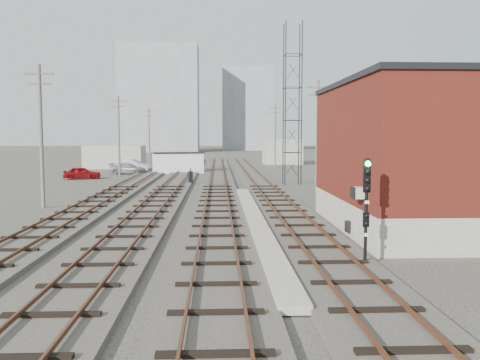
{
  "coord_description": "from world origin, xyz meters",
  "views": [
    {
      "loc": [
        -1.44,
        -12.37,
        4.58
      ],
      "look_at": [
        -0.26,
        14.77,
        2.2
      ],
      "focal_mm": 38.0,
      "sensor_mm": 36.0,
      "label": 1
    }
  ],
  "objects": [
    {
      "name": "ground",
      "position": [
        0.0,
        60.0,
        0.0
      ],
      "size": [
        320.0,
        320.0,
        0.0
      ],
      "primitive_type": "plane",
      "color": "#282621",
      "rests_on": "ground"
    },
    {
      "name": "shed_right",
      "position": [
        9.0,
        70.0,
        2.0
      ],
      "size": [
        6.0,
        6.0,
        4.0
      ],
      "primitive_type": "cube",
      "color": "gray",
      "rests_on": "ground"
    },
    {
      "name": "shed_left",
      "position": [
        -16.0,
        60.0,
        1.6
      ],
      "size": [
        8.0,
        5.0,
        3.2
      ],
      "primitive_type": "cube",
      "color": "gray",
      "rests_on": "ground"
    },
    {
      "name": "switch_stand",
      "position": [
        -4.02,
        35.19,
        0.7
      ],
      "size": [
        0.45,
        0.45,
        1.48
      ],
      "rotation": [
        0.0,
        0.0,
        0.43
      ],
      "color": "black",
      "rests_on": "ground"
    },
    {
      "name": "apartment_right",
      "position": [
        8.0,
        150.0,
        13.0
      ],
      "size": [
        16.0,
        12.0,
        26.0
      ],
      "primitive_type": "cube",
      "color": "gray",
      "rests_on": "ground"
    },
    {
      "name": "track_left",
      "position": [
        -9.5,
        39.0,
        0.11
      ],
      "size": [
        3.2,
        90.0,
        0.39
      ],
      "color": "#332D28",
      "rests_on": "ground"
    },
    {
      "name": "track_right",
      "position": [
        2.5,
        39.0,
        0.11
      ],
      "size": [
        3.2,
        90.0,
        0.39
      ],
      "color": "#332D28",
      "rests_on": "ground"
    },
    {
      "name": "lattice_tower",
      "position": [
        5.5,
        35.0,
        7.5
      ],
      "size": [
        1.6,
        1.6,
        15.0
      ],
      "color": "black",
      "rests_on": "ground"
    },
    {
      "name": "platform_curb",
      "position": [
        0.5,
        14.0,
        0.13
      ],
      "size": [
        0.9,
        28.0,
        0.26
      ],
      "primitive_type": "cube",
      "color": "gray",
      "rests_on": "ground"
    },
    {
      "name": "utility_pole_right_a",
      "position": [
        6.5,
        28.0,
        4.8
      ],
      "size": [
        1.8,
        0.24,
        9.0
      ],
      "color": "#595147",
      "rests_on": "ground"
    },
    {
      "name": "track_mid_left",
      "position": [
        -5.5,
        39.0,
        0.11
      ],
      "size": [
        3.2,
        90.0,
        0.39
      ],
      "color": "#332D28",
      "rests_on": "ground"
    },
    {
      "name": "track_mid_right",
      "position": [
        -1.5,
        39.0,
        0.11
      ],
      "size": [
        3.2,
        90.0,
        0.39
      ],
      "color": "#332D28",
      "rests_on": "ground"
    },
    {
      "name": "car_red",
      "position": [
        -15.81,
        41.74,
        0.66
      ],
      "size": [
        4.09,
        2.31,
        1.31
      ],
      "primitive_type": "imported",
      "rotation": [
        0.0,
        0.0,
        1.78
      ],
      "color": "maroon",
      "rests_on": "ground"
    },
    {
      "name": "utility_pole_left_c",
      "position": [
        -12.5,
        70.0,
        4.8
      ],
      "size": [
        1.8,
        0.24,
        9.0
      ],
      "color": "#595147",
      "rests_on": "ground"
    },
    {
      "name": "utility_pole_left_a",
      "position": [
        -12.5,
        20.0,
        4.8
      ],
      "size": [
        1.8,
        0.24,
        9.0
      ],
      "color": "#595147",
      "rests_on": "ground"
    },
    {
      "name": "signal_mast",
      "position": [
        3.7,
        4.85,
        2.2
      ],
      "size": [
        0.4,
        0.41,
        3.81
      ],
      "color": "gray",
      "rests_on": "ground"
    },
    {
      "name": "apartment_left",
      "position": [
        -18.0,
        135.0,
        15.0
      ],
      "size": [
        22.0,
        14.0,
        30.0
      ],
      "primitive_type": "cube",
      "color": "gray",
      "rests_on": "ground"
    },
    {
      "name": "car_silver",
      "position": [
        -12.16,
        52.05,
        0.78
      ],
      "size": [
        5.04,
        2.95,
        1.57
      ],
      "primitive_type": "imported",
      "rotation": [
        0.0,
        0.0,
        1.28
      ],
      "color": "#ACADB4",
      "rests_on": "ground"
    },
    {
      "name": "utility_pole_right_b",
      "position": [
        6.5,
        58.0,
        4.8
      ],
      "size": [
        1.8,
        0.24,
        9.0
      ],
      "color": "#595147",
      "rests_on": "ground"
    },
    {
      "name": "car_grey",
      "position": [
        -12.16,
        48.51,
        0.66
      ],
      "size": [
        4.82,
        2.76,
        1.31
      ],
      "primitive_type": "imported",
      "rotation": [
        0.0,
        0.0,
        1.36
      ],
      "color": "gray",
      "rests_on": "ground"
    },
    {
      "name": "site_trailer",
      "position": [
        -6.32,
        49.72,
        1.3
      ],
      "size": [
        6.54,
        3.97,
        2.57
      ],
      "rotation": [
        0.0,
        0.0,
        0.23
      ],
      "color": "white",
      "rests_on": "ground"
    },
    {
      "name": "utility_pole_left_b",
      "position": [
        -12.5,
        45.0,
        4.8
      ],
      "size": [
        1.8,
        0.24,
        9.0
      ],
      "color": "#595147",
      "rests_on": "ground"
    },
    {
      "name": "brick_building",
      "position": [
        7.5,
        12.0,
        3.63
      ],
      "size": [
        6.54,
        12.2,
        7.22
      ],
      "color": "gray",
      "rests_on": "ground"
    }
  ]
}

